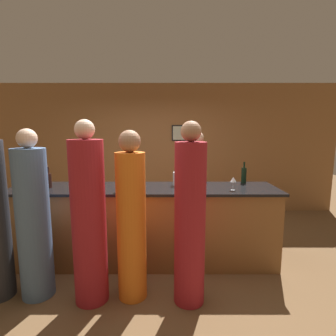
# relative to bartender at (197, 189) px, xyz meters

# --- Properties ---
(ground_plane) EXTENTS (14.00, 14.00, 0.00)m
(ground_plane) POSITION_rel_bartender_xyz_m (-0.81, -0.86, -0.84)
(ground_plane) COLOR brown
(back_wall) EXTENTS (8.00, 0.08, 2.80)m
(back_wall) POSITION_rel_bartender_xyz_m (-0.81, 1.43, 0.56)
(back_wall) COLOR olive
(back_wall) RESTS_ON ground_plane
(bar_counter) EXTENTS (3.60, 0.76, 1.06)m
(bar_counter) POSITION_rel_bartender_xyz_m (-0.81, -0.86, -0.31)
(bar_counter) COLOR brown
(bar_counter) RESTS_ON ground_plane
(bartender) EXTENTS (0.33, 0.33, 1.80)m
(bartender) POSITION_rel_bartender_xyz_m (0.00, 0.00, 0.00)
(bartender) COLOR maroon
(bartender) RESTS_ON ground_plane
(guest_0) EXTENTS (0.35, 0.35, 1.85)m
(guest_0) POSITION_rel_bartender_xyz_m (-1.94, -1.62, 0.02)
(guest_0) COLOR #4C6B93
(guest_0) RESTS_ON ground_plane
(guest_1) EXTENTS (0.31, 0.31, 1.84)m
(guest_1) POSITION_rel_bartender_xyz_m (-0.87, -1.64, 0.03)
(guest_1) COLOR orange
(guest_1) RESTS_ON ground_plane
(guest_3) EXTENTS (0.35, 0.35, 1.94)m
(guest_3) POSITION_rel_bartender_xyz_m (-1.31, -1.70, 0.06)
(guest_3) COLOR maroon
(guest_3) RESTS_ON ground_plane
(guest_4) EXTENTS (0.32, 0.32, 1.93)m
(guest_4) POSITION_rel_bartender_xyz_m (-0.26, -1.72, 0.06)
(guest_4) COLOR maroon
(guest_4) RESTS_ON ground_plane
(wine_bottle_0) EXTENTS (0.08, 0.08, 0.31)m
(wine_bottle_0) POSITION_rel_bartender_xyz_m (0.63, -0.55, 0.34)
(wine_bottle_0) COLOR black
(wine_bottle_0) RESTS_ON bar_counter
(wine_bottle_1) EXTENTS (0.07, 0.07, 0.28)m
(wine_bottle_1) POSITION_rel_bartender_xyz_m (-2.08, -0.88, 0.33)
(wine_bottle_1) COLOR black
(wine_bottle_1) RESTS_ON bar_counter
(wine_bottle_2) EXTENTS (0.08, 0.08, 0.30)m
(wine_bottle_2) POSITION_rel_bartender_xyz_m (-1.64, -0.61, 0.34)
(wine_bottle_2) COLOR black
(wine_bottle_2) RESTS_ON bar_counter
(ice_bucket) EXTENTS (0.18, 0.18, 0.18)m
(ice_bucket) POSITION_rel_bartender_xyz_m (-0.32, -0.71, 0.31)
(ice_bucket) COLOR silver
(ice_bucket) RESTS_ON bar_counter
(wine_glass_0) EXTENTS (0.08, 0.08, 0.17)m
(wine_glass_0) POSITION_rel_bartender_xyz_m (0.36, -1.03, 0.36)
(wine_glass_0) COLOR silver
(wine_glass_0) RESTS_ON bar_counter
(wine_glass_1) EXTENTS (0.07, 0.07, 0.18)m
(wine_glass_1) POSITION_rel_bartender_xyz_m (-1.11, -1.13, 0.35)
(wine_glass_1) COLOR silver
(wine_glass_1) RESTS_ON bar_counter
(wine_glass_2) EXTENTS (0.08, 0.08, 0.17)m
(wine_glass_2) POSITION_rel_bartender_xyz_m (-0.27, -1.17, 0.35)
(wine_glass_2) COLOR silver
(wine_glass_2) RESTS_ON bar_counter
(wine_glass_3) EXTENTS (0.07, 0.07, 0.18)m
(wine_glass_3) POSITION_rel_bartender_xyz_m (-0.17, -1.14, 0.35)
(wine_glass_3) COLOR silver
(wine_glass_3) RESTS_ON bar_counter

